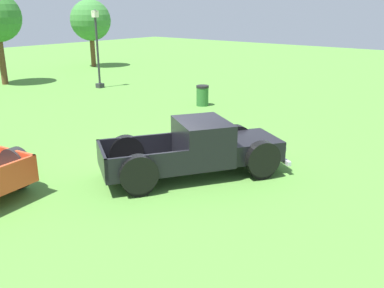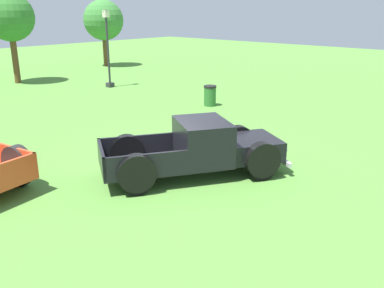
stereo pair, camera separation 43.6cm
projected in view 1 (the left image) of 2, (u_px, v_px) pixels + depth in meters
name	position (u px, v px, depth m)	size (l,w,h in m)	color
ground_plane	(174.00, 164.00, 12.26)	(80.00, 80.00, 0.00)	#548C38
pickup_truck_foreground	(205.00, 149.00, 11.35)	(5.15, 4.10, 1.52)	black
lamp_post_near	(97.00, 48.00, 23.27)	(0.36, 0.36, 4.30)	#2D2D33
trash_can	(202.00, 95.00, 19.45)	(0.59, 0.59, 0.95)	#2D6B2D
oak_tree_center	(91.00, 21.00, 31.45)	(3.02, 3.02, 4.98)	brown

